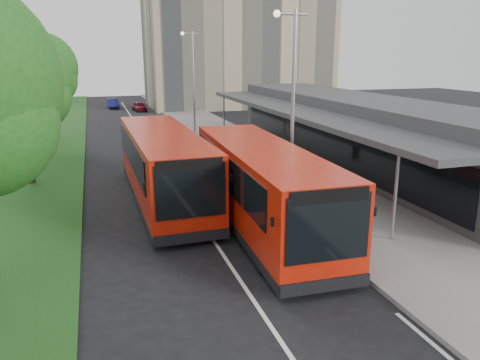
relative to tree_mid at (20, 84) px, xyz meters
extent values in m
plane|color=black|center=(7.01, -9.05, -5.01)|extent=(120.00, 120.00, 0.00)
cube|color=slate|center=(13.01, 10.95, -4.94)|extent=(5.00, 80.00, 0.15)
cube|color=#1B4B18|center=(0.01, 10.95, -4.96)|extent=(5.00, 80.00, 0.10)
cube|color=silver|center=(7.01, 5.95, -5.01)|extent=(0.12, 70.00, 0.01)
cube|color=silver|center=(10.31, -17.05, -5.01)|extent=(0.12, 2.00, 0.01)
cube|color=silver|center=(10.31, -11.05, -5.01)|extent=(0.12, 2.00, 0.01)
cube|color=silver|center=(10.31, -5.05, -5.01)|extent=(0.12, 2.00, 0.01)
cube|color=silver|center=(10.31, 0.95, -5.01)|extent=(0.12, 2.00, 0.01)
cube|color=silver|center=(10.31, 6.95, -5.01)|extent=(0.12, 2.00, 0.01)
cube|color=silver|center=(10.31, 12.95, -5.01)|extent=(0.12, 2.00, 0.01)
cube|color=silver|center=(10.31, 18.95, -5.01)|extent=(0.12, 2.00, 0.01)
cube|color=silver|center=(10.31, 24.95, -5.01)|extent=(0.12, 2.00, 0.01)
cube|color=silver|center=(10.31, 30.95, -5.01)|extent=(0.12, 2.00, 0.01)
cube|color=silver|center=(10.31, 36.95, -5.01)|extent=(0.12, 2.00, 0.01)
cube|color=tan|center=(21.01, 32.95, 3.99)|extent=(22.00, 12.00, 18.00)
cube|color=#313033|center=(18.01, -1.05, -3.01)|extent=(5.00, 26.00, 4.00)
cube|color=black|center=(15.49, -1.05, -3.41)|extent=(0.06, 24.00, 2.20)
cube|color=#313033|center=(14.21, -1.05, -1.71)|extent=(2.80, 26.00, 0.25)
cylinder|color=#92949A|center=(12.91, -12.05, -3.36)|extent=(0.12, 0.12, 3.30)
cylinder|color=#92949A|center=(12.91, 9.95, -3.36)|extent=(0.12, 0.12, 3.30)
cylinder|color=#372316|center=(0.01, -0.05, -3.12)|extent=(0.36, 0.36, 3.80)
sphere|color=#1D4E14|center=(0.01, -0.05, 0.34)|extent=(4.83, 4.83, 4.83)
sphere|color=#1D4E14|center=(0.61, -0.45, -0.53)|extent=(3.45, 3.45, 3.45)
sphere|color=#1D4E14|center=(-0.49, 0.45, -0.27)|extent=(3.80, 3.80, 3.80)
cylinder|color=#372316|center=(0.01, 11.95, -3.08)|extent=(0.36, 0.36, 3.88)
sphere|color=#1D4E14|center=(0.01, 11.95, 0.45)|extent=(4.94, 4.94, 4.94)
sphere|color=#1D4E14|center=(0.61, 11.55, -0.43)|extent=(3.53, 3.53, 3.53)
sphere|color=#1D4E14|center=(-0.49, 12.45, -0.17)|extent=(3.88, 3.88, 3.88)
cylinder|color=#92949A|center=(11.21, -7.05, -0.86)|extent=(0.16, 0.16, 8.00)
cylinder|color=#92949A|center=(11.01, -7.05, 2.94)|extent=(1.40, 0.10, 0.10)
sphere|color=silver|center=(10.41, -7.05, 2.94)|extent=(0.28, 0.28, 0.28)
cylinder|color=#92949A|center=(11.21, 12.95, -0.86)|extent=(0.16, 0.16, 8.00)
cylinder|color=#92949A|center=(11.01, 12.95, 2.94)|extent=(1.40, 0.10, 0.10)
sphere|color=silver|center=(10.41, 12.95, 2.94)|extent=(0.28, 0.28, 0.28)
cube|color=red|center=(9.06, -9.32, -3.26)|extent=(2.97, 11.11, 2.78)
cube|color=black|center=(9.06, -9.32, -4.62)|extent=(2.99, 11.13, 0.32)
cube|color=black|center=(8.88, -14.85, -2.97)|extent=(2.36, 0.12, 1.84)
cube|color=black|center=(9.23, -3.79, -2.81)|extent=(2.31, 0.12, 1.37)
cube|color=black|center=(7.74, -8.96, -2.76)|extent=(0.35, 9.45, 1.26)
cube|color=black|center=(10.40, -9.05, -2.76)|extent=(0.35, 9.45, 1.26)
cube|color=black|center=(8.88, -14.86, -4.59)|extent=(2.63, 0.16, 0.37)
cube|color=black|center=(8.88, -14.86, -2.07)|extent=(2.21, 0.11, 0.37)
cube|color=black|center=(7.42, -14.58, -2.70)|extent=(0.08, 0.08, 0.26)
cube|color=black|center=(10.36, -14.67, -2.70)|extent=(0.08, 0.08, 0.26)
cylinder|color=black|center=(7.84, -12.86, -4.54)|extent=(0.34, 0.95, 0.95)
cylinder|color=black|center=(10.05, -12.93, -4.54)|extent=(0.34, 0.95, 0.95)
cylinder|color=black|center=(8.07, -5.72, -4.54)|extent=(0.34, 0.95, 0.95)
cylinder|color=black|center=(10.27, -5.79, -4.54)|extent=(0.34, 0.95, 0.95)
cube|color=red|center=(6.04, -4.89, -3.25)|extent=(2.83, 11.14, 2.80)
cube|color=black|center=(6.04, -4.89, -4.61)|extent=(2.85, 11.16, 0.32)
cube|color=black|center=(6.14, -10.46, -2.95)|extent=(2.38, 0.09, 1.85)
cube|color=black|center=(5.94, 0.67, -2.80)|extent=(2.32, 0.09, 1.37)
cube|color=black|center=(4.70, -4.60, -2.74)|extent=(0.22, 9.51, 1.27)
cube|color=black|center=(7.38, -4.55, -2.74)|extent=(0.22, 9.51, 1.27)
cube|color=black|center=(6.14, -10.47, -4.59)|extent=(2.64, 0.13, 0.37)
cube|color=black|center=(6.14, -10.47, -2.06)|extent=(2.22, 0.08, 0.37)
cube|color=black|center=(4.66, -10.25, -2.69)|extent=(0.08, 0.08, 0.26)
cube|color=black|center=(7.61, -10.20, -2.69)|extent=(0.08, 0.08, 0.26)
cylinder|color=black|center=(5.00, -8.50, -4.54)|extent=(0.33, 0.96, 0.95)
cylinder|color=black|center=(7.21, -8.46, -4.54)|extent=(0.33, 0.96, 0.95)
cylinder|color=black|center=(4.87, -1.32, -4.54)|extent=(0.33, 0.96, 0.95)
cylinder|color=black|center=(7.09, -1.28, -4.54)|extent=(0.33, 0.96, 0.95)
cylinder|color=#3E2419|center=(12.32, -0.12, -4.47)|extent=(0.53, 0.53, 0.79)
cylinder|color=yellow|center=(12.59, 8.88, -4.38)|extent=(0.17, 0.17, 0.98)
imported|color=maroon|center=(8.35, 30.05, -4.47)|extent=(1.68, 3.32, 1.08)
imported|color=navy|center=(5.60, 34.03, -4.45)|extent=(1.35, 3.49, 1.13)
camera|label=1|loc=(3.29, -25.04, 1.45)|focal=35.00mm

